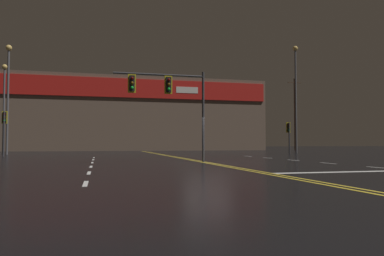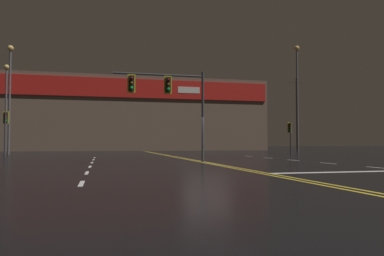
{
  "view_description": "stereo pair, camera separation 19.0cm",
  "coord_description": "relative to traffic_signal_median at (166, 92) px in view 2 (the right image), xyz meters",
  "views": [
    {
      "loc": [
        -5.67,
        -19.07,
        1.04
      ],
      "look_at": [
        0.0,
        3.59,
        2.0
      ],
      "focal_mm": 35.0,
      "sensor_mm": 36.0,
      "label": 1
    },
    {
      "loc": [
        -5.49,
        -19.11,
        1.04
      ],
      "look_at": [
        0.0,
        3.59,
        2.0
      ],
      "focal_mm": 35.0,
      "sensor_mm": 36.0,
      "label": 2
    }
  ],
  "objects": [
    {
      "name": "traffic_signal_corner_northeast",
      "position": [
        14.19,
        12.65,
        -1.59
      ],
      "size": [
        0.42,
        0.36,
        3.06
      ],
      "color": "#38383D",
      "rests_on": "ground"
    },
    {
      "name": "streetlight_near_right",
      "position": [
        17.35,
        16.79,
        3.45
      ],
      "size": [
        0.56,
        0.56,
        11.75
      ],
      "color": "#59595E",
      "rests_on": "ground"
    },
    {
      "name": "building_backdrop",
      "position": [
        2.12,
        37.13,
        1.45
      ],
      "size": [
        37.69,
        10.23,
        10.53
      ],
      "color": "brown",
      "rests_on": "ground"
    },
    {
      "name": "ground_plane",
      "position": [
        2.12,
        -0.86,
        -3.83
      ],
      "size": [
        200.0,
        200.0,
        0.0
      ],
      "primitive_type": "plane",
      "color": "black"
    },
    {
      "name": "utility_pole_row",
      "position": [
        3.85,
        30.72,
        1.37
      ],
      "size": [
        48.59,
        0.26,
        10.8
      ],
      "color": "#4C3828",
      "rests_on": "ground"
    },
    {
      "name": "streetlight_median_approach",
      "position": [
        -13.39,
        23.54,
        2.24
      ],
      "size": [
        0.56,
        0.56,
        9.52
      ],
      "color": "#59595E",
      "rests_on": "ground"
    },
    {
      "name": "traffic_signal_median",
      "position": [
        0.0,
        0.0,
        0.0
      ],
      "size": [
        4.99,
        0.36,
        5.01
      ],
      "color": "#38383D",
      "rests_on": "ground"
    },
    {
      "name": "streetlight_near_left",
      "position": [
        -11.76,
        17.72,
        2.63
      ],
      "size": [
        0.56,
        0.56,
        10.23
      ],
      "color": "#59595E",
      "rests_on": "ground"
    },
    {
      "name": "traffic_signal_corner_northwest",
      "position": [
        -10.8,
        12.32,
        -1.19
      ],
      "size": [
        0.42,
        0.36,
        3.59
      ],
      "color": "#38383D",
      "rests_on": "ground"
    },
    {
      "name": "road_markings",
      "position": [
        3.43,
        -2.43,
        -3.82
      ],
      "size": [
        17.77,
        60.0,
        0.01
      ],
      "color": "gold",
      "rests_on": "ground"
    }
  ]
}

